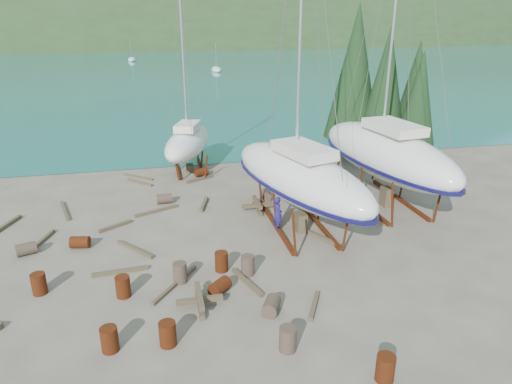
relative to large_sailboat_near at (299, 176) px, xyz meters
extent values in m
plane|color=#554C43|center=(-3.22, -2.92, -2.84)|extent=(600.00, 600.00, 0.00)
plane|color=#175973|center=(-3.22, 312.08, -2.84)|extent=(700.00, 700.00, 0.00)
ellipsoid|color=#22351A|center=(-3.22, 317.08, -2.84)|extent=(800.00, 360.00, 110.00)
cube|color=beige|center=(-63.22, 187.08, -0.84)|extent=(6.00, 5.00, 4.00)
cube|color=#A54C2D|center=(-63.22, 187.08, 1.96)|extent=(6.60, 5.60, 1.60)
cube|color=beige|center=(-23.22, 187.08, -0.84)|extent=(6.00, 5.00, 4.00)
cube|color=#A54C2D|center=(-23.22, 187.08, 1.96)|extent=(6.60, 5.60, 1.60)
cube|color=beige|center=(26.78, 187.08, -0.84)|extent=(6.00, 5.00, 4.00)
cube|color=#A54C2D|center=(26.78, 187.08, 1.96)|extent=(6.60, 5.60, 1.60)
cylinder|color=black|center=(9.28, 9.08, -2.04)|extent=(0.36, 0.36, 1.60)
cone|color=black|center=(9.28, 9.08, 2.96)|extent=(3.60, 3.60, 8.40)
cylinder|color=black|center=(10.78, 7.08, -2.16)|extent=(0.36, 0.36, 1.36)
cone|color=black|center=(10.78, 7.08, 2.09)|extent=(3.06, 3.06, 7.14)
cylinder|color=black|center=(7.78, 11.08, -1.92)|extent=(0.36, 0.36, 1.84)
cone|color=black|center=(7.78, 11.08, 3.83)|extent=(4.14, 4.14, 9.66)
cylinder|color=black|center=(12.28, 10.08, -2.12)|extent=(0.36, 0.36, 1.44)
cone|color=black|center=(12.28, 10.08, 2.38)|extent=(3.24, 3.24, 7.56)
ellipsoid|color=silver|center=(6.78, 77.08, -2.46)|extent=(2.00, 5.00, 1.40)
cylinder|color=silver|center=(6.78, 77.08, 0.39)|extent=(0.08, 0.08, 5.00)
ellipsoid|color=silver|center=(-11.22, 107.08, -2.46)|extent=(2.00, 5.00, 1.40)
cylinder|color=silver|center=(-11.22, 107.08, 0.39)|extent=(0.08, 0.08, 5.00)
ellipsoid|color=silver|center=(0.00, 0.02, -0.04)|extent=(6.26, 11.67, 2.61)
cube|color=#0D0C3F|center=(0.00, -0.54, -0.90)|extent=(0.80, 2.01, 1.00)
cube|color=silver|center=(0.00, -0.54, 1.51)|extent=(2.66, 3.73, 0.50)
cylinder|color=silver|center=(0.00, 0.58, 8.09)|extent=(0.14, 0.14, 13.44)
cube|color=#632A11|center=(-1.14, 0.02, -2.74)|extent=(0.18, 6.16, 0.20)
cube|color=#632A11|center=(1.14, 0.02, -2.74)|extent=(0.18, 6.16, 0.20)
cube|color=brown|center=(0.00, -0.54, -2.35)|extent=(0.50, 0.80, 0.99)
ellipsoid|color=silver|center=(5.97, 2.20, 0.22)|extent=(5.02, 12.37, 2.84)
cube|color=#0D0C3F|center=(5.97, 1.60, -0.75)|extent=(0.53, 2.18, 1.00)
cube|color=silver|center=(5.97, 1.60, 1.89)|extent=(2.37, 3.82, 0.50)
cube|color=#632A11|center=(4.75, 2.20, -2.74)|extent=(0.18, 6.61, 0.20)
cube|color=#632A11|center=(7.20, 2.20, -2.74)|extent=(0.18, 6.61, 0.20)
cube|color=brown|center=(5.97, 1.60, -2.27)|extent=(0.50, 0.80, 1.14)
ellipsoid|color=silver|center=(-4.73, 11.08, -0.80)|extent=(5.04, 8.34, 2.05)
cube|color=#0D0C3F|center=(-4.73, 10.68, -1.37)|extent=(0.72, 1.43, 1.00)
cube|color=silver|center=(-4.73, 10.68, 0.48)|extent=(2.10, 2.71, 0.50)
cylinder|color=silver|center=(-4.73, 11.48, 5.10)|extent=(0.14, 0.14, 9.55)
cube|color=#632A11|center=(-5.60, 11.08, -2.74)|extent=(0.18, 4.38, 0.20)
cube|color=#632A11|center=(-3.85, 11.08, -2.74)|extent=(0.18, 4.38, 0.20)
cube|color=brown|center=(-4.73, 10.68, -2.58)|extent=(0.50, 0.80, 0.52)
imported|color=navy|center=(-1.17, -0.26, -1.90)|extent=(0.58, 0.76, 1.88)
cylinder|color=#632A11|center=(-8.73, -4.70, -2.40)|extent=(0.58, 0.58, 0.88)
cylinder|color=#2D2823|center=(-3.27, -7.04, -2.55)|extent=(0.92, 1.05, 0.58)
cylinder|color=#632A11|center=(-10.94, 0.05, -2.55)|extent=(0.97, 0.73, 0.58)
cylinder|color=#632A11|center=(-4.03, 9.46, -2.55)|extent=(1.02, 0.83, 0.58)
cylinder|color=#2D2823|center=(-3.57, -4.17, -2.40)|extent=(0.58, 0.58, 0.88)
cylinder|color=#632A11|center=(-0.78, -11.14, -2.40)|extent=(0.58, 0.58, 0.88)
cylinder|color=#632A11|center=(-12.02, -3.73, -2.40)|extent=(0.58, 0.58, 0.88)
cylinder|color=#2D2823|center=(-6.75, 4.91, -2.55)|extent=(0.91, 0.63, 0.58)
cylinder|color=#632A11|center=(-9.03, -7.89, -2.40)|extent=(0.58, 0.58, 0.88)
cylinder|color=#2D2823|center=(-0.67, 4.17, -2.55)|extent=(0.69, 0.95, 0.58)
cylinder|color=#632A11|center=(-4.96, -5.31, -2.55)|extent=(1.04, 1.03, 0.58)
cylinder|color=#632A11|center=(-7.14, -8.03, -2.40)|extent=(0.58, 0.58, 0.88)
cylinder|color=#632A11|center=(-4.62, -3.59, -2.40)|extent=(0.58, 0.58, 0.88)
cylinder|color=#2D2823|center=(-13.30, -0.13, -2.55)|extent=(1.02, 0.84, 0.58)
cylinder|color=#2D2823|center=(-6.45, -4.13, -2.40)|extent=(0.58, 0.58, 0.88)
cylinder|color=#2D2823|center=(-3.27, -9.18, -2.40)|extent=(0.58, 0.58, 0.88)
cube|color=brown|center=(-8.37, 10.04, -2.77)|extent=(2.03, 1.71, 0.14)
cube|color=brown|center=(0.80, -1.87, -2.75)|extent=(1.10, 1.93, 0.19)
cube|color=brown|center=(-15.12, 3.36, -2.75)|extent=(1.06, 2.41, 0.19)
cube|color=brown|center=(-6.69, -4.41, -2.77)|extent=(1.99, 2.58, 0.15)
cube|color=brown|center=(-9.44, 2.01, -2.76)|extent=(1.68, 1.17, 0.17)
cube|color=brown|center=(-3.76, -4.90, -2.76)|extent=(0.91, 2.26, 0.16)
cube|color=brown|center=(-4.28, 8.59, -2.75)|extent=(1.90, 1.10, 0.19)
cube|color=brown|center=(-1.61, -7.13, -2.76)|extent=(1.00, 1.68, 0.17)
cube|color=brown|center=(-4.50, 3.99, -2.75)|extent=(0.74, 1.99, 0.19)
cube|color=brown|center=(-8.25, 8.84, -2.77)|extent=(1.69, 1.69, 0.15)
cube|color=brown|center=(-7.26, 3.64, -2.76)|extent=(2.45, 1.20, 0.16)
cube|color=brown|center=(-8.38, -0.87, -2.77)|extent=(1.73, 2.10, 0.15)
cube|color=brown|center=(-8.96, -2.83, -2.76)|extent=(2.38, 0.35, 0.17)
cube|color=brown|center=(-12.39, 4.85, -2.77)|extent=(0.92, 2.88, 0.15)
cube|color=brown|center=(-12.88, 1.06, -2.76)|extent=(0.85, 2.29, 0.16)
cube|color=brown|center=(-5.86, -6.10, -2.74)|extent=(0.20, 1.80, 0.20)
cube|color=brown|center=(-5.86, -6.10, -2.54)|extent=(1.80, 0.20, 0.20)
cube|color=brown|center=(-5.86, -6.10, -2.34)|extent=(0.20, 1.80, 0.20)
cube|color=brown|center=(-1.58, 2.62, -2.74)|extent=(0.20, 1.80, 0.20)
cube|color=brown|center=(-1.58, 2.62, -2.54)|extent=(1.80, 0.20, 0.20)
cube|color=brown|center=(-1.58, 2.62, -2.34)|extent=(0.20, 1.80, 0.20)
camera|label=1|loc=(-7.05, -21.00, 7.49)|focal=32.00mm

